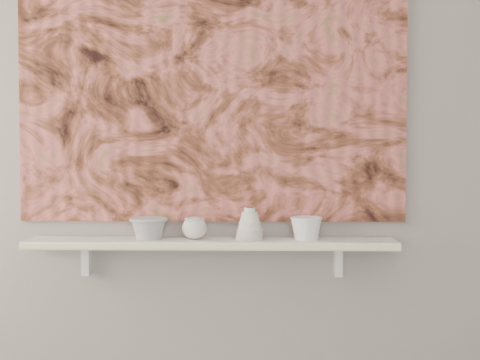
{
  "coord_description": "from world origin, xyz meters",
  "views": [
    {
      "loc": [
        0.17,
        -1.01,
        1.26
      ],
      "look_at": [
        0.11,
        1.49,
        1.16
      ],
      "focal_mm": 50.0,
      "sensor_mm": 36.0,
      "label": 1
    }
  ],
  "objects_px": {
    "shelf": "(211,243)",
    "bowl_white": "(306,228)",
    "painting": "(212,80)",
    "cup_cream": "(195,228)",
    "bell_vessel": "(250,223)",
    "bowl_grey": "(149,228)"
  },
  "relations": [
    {
      "from": "bell_vessel",
      "to": "painting",
      "type": "bearing_deg",
      "value": 151.56
    },
    {
      "from": "shelf",
      "to": "cup_cream",
      "type": "bearing_deg",
      "value": 180.0
    },
    {
      "from": "bowl_grey",
      "to": "painting",
      "type": "bearing_deg",
      "value": 18.93
    },
    {
      "from": "bell_vessel",
      "to": "bowl_white",
      "type": "relative_size",
      "value": 1.01
    },
    {
      "from": "bowl_white",
      "to": "shelf",
      "type": "bearing_deg",
      "value": 180.0
    },
    {
      "from": "painting",
      "to": "cup_cream",
      "type": "relative_size",
      "value": 15.97
    },
    {
      "from": "bell_vessel",
      "to": "bowl_white",
      "type": "xyz_separation_m",
      "value": [
        0.21,
        0.0,
        -0.02
      ]
    },
    {
      "from": "painting",
      "to": "shelf",
      "type": "bearing_deg",
      "value": -90.0
    },
    {
      "from": "shelf",
      "to": "bell_vessel",
      "type": "distance_m",
      "value": 0.17
    },
    {
      "from": "painting",
      "to": "bell_vessel",
      "type": "distance_m",
      "value": 0.57
    },
    {
      "from": "bowl_white",
      "to": "bowl_grey",
      "type": "bearing_deg",
      "value": 180.0
    },
    {
      "from": "shelf",
      "to": "bowl_white",
      "type": "distance_m",
      "value": 0.37
    },
    {
      "from": "shelf",
      "to": "painting",
      "type": "xyz_separation_m",
      "value": [
        0.0,
        0.08,
        0.62
      ]
    },
    {
      "from": "painting",
      "to": "cup_cream",
      "type": "xyz_separation_m",
      "value": [
        -0.06,
        -0.08,
        -0.57
      ]
    },
    {
      "from": "painting",
      "to": "cup_cream",
      "type": "distance_m",
      "value": 0.58
    },
    {
      "from": "bowl_white",
      "to": "cup_cream",
      "type": "bearing_deg",
      "value": 180.0
    },
    {
      "from": "bowl_grey",
      "to": "bowl_white",
      "type": "xyz_separation_m",
      "value": [
        0.6,
        0.0,
        0.0
      ]
    },
    {
      "from": "shelf",
      "to": "cup_cream",
      "type": "relative_size",
      "value": 14.9
    },
    {
      "from": "shelf",
      "to": "bowl_white",
      "type": "xyz_separation_m",
      "value": [
        0.36,
        0.0,
        0.06
      ]
    },
    {
      "from": "bowl_grey",
      "to": "cup_cream",
      "type": "relative_size",
      "value": 1.56
    },
    {
      "from": "cup_cream",
      "to": "bowl_white",
      "type": "xyz_separation_m",
      "value": [
        0.42,
        0.0,
        0.0
      ]
    },
    {
      "from": "shelf",
      "to": "bell_vessel",
      "type": "bearing_deg",
      "value": 0.0
    }
  ]
}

